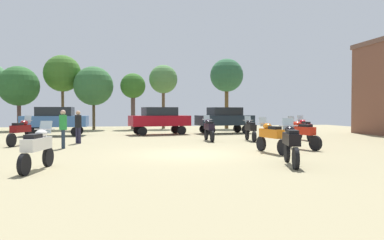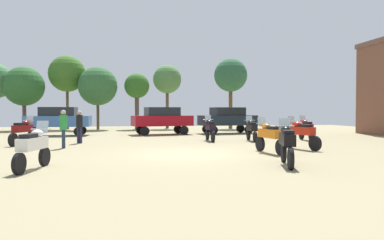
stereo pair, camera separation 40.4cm
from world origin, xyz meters
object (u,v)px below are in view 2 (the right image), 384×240
(tree_2, at_px, (67,74))
(tree_8, at_px, (98,86))
(motorcycle_2, at_px, (287,142))
(tree_5, at_px, (231,76))
(motorcycle_7, at_px, (306,128))
(car_1, at_px, (59,119))
(car_3, at_px, (162,119))
(motorcycle_5, at_px, (270,136))
(tree_6, at_px, (167,80))
(tree_1, at_px, (137,87))
(motorcycle_4, at_px, (23,131))
(tree_7, at_px, (24,86))
(motorcycle_12, at_px, (210,128))
(motorcycle_1, at_px, (301,133))
(motorcycle_3, at_px, (33,146))
(person_1, at_px, (63,126))
(person_3, at_px, (79,124))
(motorcycle_8, at_px, (252,129))
(car_2, at_px, (227,118))

(tree_2, relative_size, tree_8, 1.19)
(motorcycle_2, height_order, tree_5, tree_5)
(motorcycle_2, relative_size, motorcycle_7, 1.03)
(car_1, distance_m, car_3, 7.25)
(motorcycle_5, relative_size, tree_6, 0.36)
(car_3, xyz_separation_m, tree_1, (-1.79, 7.94, 2.84))
(motorcycle_4, distance_m, tree_7, 15.25)
(motorcycle_4, height_order, motorcycle_12, motorcycle_4)
(motorcycle_1, distance_m, tree_8, 21.91)
(motorcycle_2, relative_size, tree_5, 0.32)
(motorcycle_7, xyz_separation_m, tree_8, (-13.38, 14.32, 3.30))
(tree_2, xyz_separation_m, tree_5, (15.63, -0.93, -0.01))
(motorcycle_5, relative_size, tree_2, 0.32)
(motorcycle_4, bearing_deg, tree_1, 85.49)
(motorcycle_4, xyz_separation_m, tree_6, (8.75, 15.51, 4.05))
(motorcycle_3, xyz_separation_m, motorcycle_7, (12.90, 8.42, 0.01))
(motorcycle_7, distance_m, car_3, 10.32)
(person_1, bearing_deg, motorcycle_4, -147.01)
(motorcycle_1, height_order, person_3, person_3)
(motorcycle_7, distance_m, tree_8, 19.87)
(motorcycle_8, bearing_deg, car_3, 131.43)
(motorcycle_1, distance_m, person_3, 11.37)
(motorcycle_4, bearing_deg, motorcycle_5, -8.54)
(person_3, bearing_deg, tree_1, -73.44)
(motorcycle_8, relative_size, tree_5, 0.32)
(motorcycle_1, xyz_separation_m, motorcycle_7, (2.51, 4.42, -0.02))
(motorcycle_2, relative_size, car_1, 0.50)
(car_1, xyz_separation_m, person_1, (2.01, -8.71, -0.12))
(tree_5, relative_size, tree_7, 1.21)
(motorcycle_12, distance_m, car_2, 6.94)
(motorcycle_3, height_order, car_2, car_2)
(motorcycle_7, xyz_separation_m, tree_7, (-19.73, 14.00, 3.19))
(car_2, bearing_deg, tree_1, 32.51)
(car_2, height_order, tree_8, tree_8)
(car_2, bearing_deg, tree_8, 44.89)
(tree_5, bearing_deg, motorcycle_3, -118.25)
(motorcycle_5, bearing_deg, tree_5, 69.84)
(person_1, bearing_deg, motorcycle_7, 82.18)
(person_1, bearing_deg, tree_2, 172.24)
(car_1, bearing_deg, motorcycle_12, -121.24)
(person_1, bearing_deg, person_3, 154.55)
(motorcycle_2, distance_m, person_1, 10.40)
(car_3, relative_size, tree_7, 0.81)
(motorcycle_8, bearing_deg, car_1, 157.26)
(motorcycle_12, relative_size, person_1, 1.29)
(motorcycle_2, height_order, car_1, car_1)
(motorcycle_2, relative_size, tree_6, 0.35)
(motorcycle_4, distance_m, car_2, 14.57)
(car_1, distance_m, tree_5, 17.11)
(motorcycle_12, bearing_deg, car_2, 67.63)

